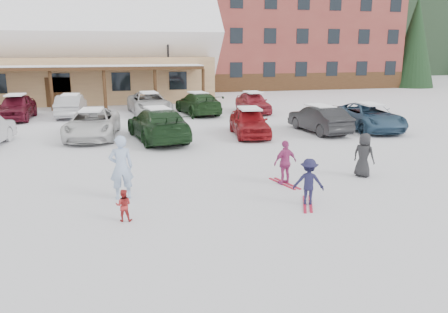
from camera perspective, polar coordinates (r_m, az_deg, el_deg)
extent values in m
plane|color=white|center=(12.89, -0.22, -5.44)|extent=(160.00, 160.00, 0.00)
cube|color=tan|center=(40.36, -22.95, 9.33)|extent=(28.00, 10.00, 3.60)
cube|color=#422814|center=(34.20, -24.66, 10.38)|extent=(25.20, 2.60, 0.25)
cube|color=white|center=(40.30, -23.47, 14.61)|extent=(29.12, 9.69, 9.69)
cube|color=maroon|center=(53.30, 7.08, 15.67)|extent=(24.00, 14.00, 12.00)
cube|color=maroon|center=(49.93, -10.37, 13.96)|extent=(7.00, 12.60, 9.00)
cube|color=#422814|center=(46.95, 9.95, 9.59)|extent=(24.00, 0.10, 1.80)
cylinder|color=black|center=(36.27, -7.27, 11.72)|extent=(0.16, 0.16, 5.91)
cube|color=black|center=(36.28, -7.42, 16.58)|extent=(0.50, 0.25, 0.25)
cylinder|color=black|center=(54.90, 23.20, 9.04)|extent=(0.60, 0.60, 1.32)
cone|color=black|center=(54.82, 23.77, 14.88)|extent=(4.84, 4.84, 9.90)
cylinder|color=black|center=(56.64, -4.96, 10.09)|extent=(0.60, 0.60, 1.08)
cone|color=black|center=(56.53, -5.06, 14.74)|extent=(3.96, 3.96, 8.10)
cylinder|color=black|center=(68.67, 18.88, 10.20)|extent=(0.60, 0.60, 1.38)
cone|color=black|center=(68.62, 19.27, 15.08)|extent=(5.06, 5.06, 10.35)
imported|color=#9BB3D8|center=(12.93, -13.28, -1.38)|extent=(0.73, 0.52, 1.89)
imported|color=#AB2828|center=(11.39, -12.99, -6.22)|extent=(0.46, 0.39, 0.84)
imported|color=#191839|center=(12.40, 11.00, -3.27)|extent=(0.98, 0.79, 1.33)
cube|color=#AB1832|center=(12.60, 10.86, -6.09)|extent=(0.73, 1.37, 0.03)
imported|color=#AB3676|center=(14.13, 8.00, -0.78)|extent=(0.91, 0.55, 1.44)
cube|color=#AB1832|center=(14.32, 7.91, -3.51)|extent=(0.54, 1.41, 0.03)
imported|color=black|center=(15.57, 17.79, 0.18)|extent=(0.81, 0.88, 1.51)
imported|color=silver|center=(22.35, -16.80, 4.12)|extent=(2.79, 5.22, 1.39)
imported|color=black|center=(21.07, -8.63, 4.20)|extent=(2.96, 5.61, 1.55)
imported|color=maroon|center=(21.97, 3.32, 4.52)|extent=(2.07, 4.24, 1.39)
imported|color=black|center=(23.36, 12.33, 4.80)|extent=(1.88, 4.38, 1.40)
imported|color=#2E4B66|center=(24.88, 18.40, 4.95)|extent=(2.68, 5.19, 1.40)
imported|color=#581020|center=(29.87, -25.47, 5.84)|extent=(1.88, 4.55, 1.54)
imported|color=#A3A4A8|center=(29.83, -19.34, 6.29)|extent=(1.71, 4.40, 1.43)
imported|color=silver|center=(29.76, -9.73, 6.88)|extent=(2.88, 5.43, 1.45)
imported|color=#1B3819|center=(29.35, -3.41, 6.95)|extent=(2.74, 5.23, 1.45)
imported|color=#A32A37|center=(30.01, 3.81, 7.06)|extent=(1.67, 4.13, 1.41)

